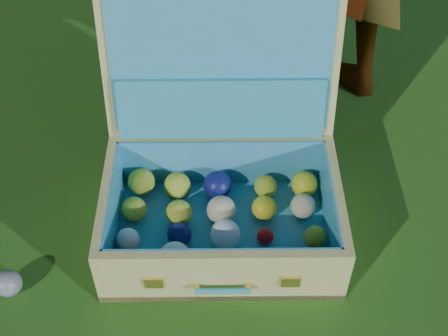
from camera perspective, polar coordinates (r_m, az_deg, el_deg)
ground at (r=1.70m, az=2.42°, el=-11.00°), size 60.00×60.00×0.00m
stray_ball at (r=1.76m, az=-19.13°, el=-9.93°), size 0.07×0.07×0.07m
suitcase at (r=1.73m, az=-0.37°, el=-0.28°), size 0.69×0.62×0.62m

